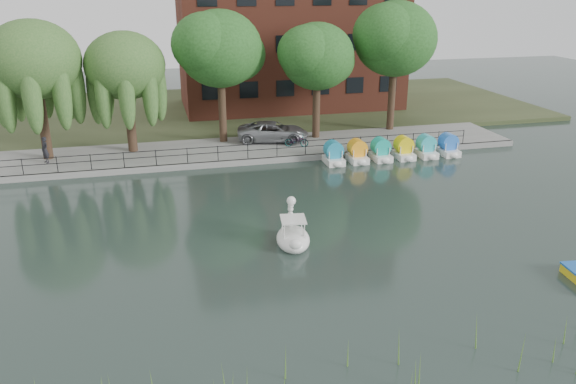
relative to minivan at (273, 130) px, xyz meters
name	(u,v)px	position (x,y,z in m)	size (l,w,h in m)	color
ground_plane	(298,249)	(-2.58, -17.11, -1.23)	(120.00, 120.00, 0.00)	#334440
promenade	(241,150)	(-2.58, -1.11, -1.03)	(40.00, 6.00, 0.40)	gray
kerb	(249,162)	(-2.58, -4.06, -1.03)	(40.00, 0.25, 0.40)	gray
land_strip	(217,110)	(-2.58, 12.89, -1.05)	(60.00, 22.00, 0.36)	#47512D
railing	(248,148)	(-2.58, -3.86, -0.09)	(32.00, 0.05, 1.00)	black
apartment_building	(289,7)	(4.42, 12.86, 8.13)	(20.00, 10.07, 18.00)	#4C1E16
willow_left	(34,60)	(-15.58, -0.61, 5.64)	(5.88, 5.88, 9.01)	#473323
willow_mid	(125,66)	(-10.08, -0.11, 5.01)	(5.32, 5.32, 8.15)	#473323
broadleaf_center	(220,49)	(-3.58, 0.89, 5.83)	(6.00, 6.00, 9.25)	#473323
broadleaf_right	(317,57)	(3.42, 0.39, 5.15)	(5.40, 5.40, 8.32)	#473323
broadleaf_far	(395,39)	(9.92, 1.39, 6.16)	(6.30, 6.30, 9.71)	#473323
minivan	(273,130)	(0.00, 0.00, 0.00)	(5.99, 2.75, 1.67)	gray
bicycle	(296,140)	(1.30, -1.88, -0.33)	(1.72, 0.60, 1.00)	gray
pedestrian	(45,148)	(-15.54, -1.66, 0.16)	(0.71, 0.48, 1.98)	black
swan_boat	(293,235)	(-2.68, -16.53, -0.78)	(1.88, 2.65, 2.09)	white
pedal_boat_row	(392,151)	(7.29, -5.11, -0.63)	(9.65, 1.70, 1.40)	white
reed_bank	(439,358)	(-0.58, -26.61, -0.63)	(24.00, 2.40, 1.20)	#669938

